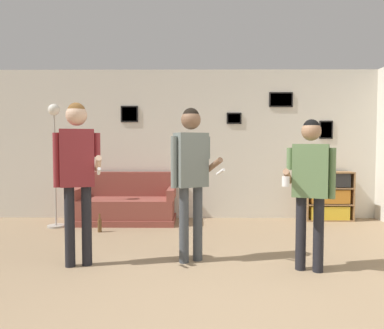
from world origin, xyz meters
The scene contains 10 objects.
ground_plane centered at (0.00, 0.00, 0.00)m, with size 20.00×20.00×0.00m, color #937A5B.
wall_back centered at (0.00, 3.92, 1.35)m, with size 8.67×0.08×2.70m.
couch centered at (-1.36, 3.50, 0.29)m, with size 1.73×0.80×0.86m.
bookshelf centered at (2.22, 3.70, 0.43)m, with size 0.83×0.30×0.87m.
floor_lamp centered at (-2.43, 3.11, 1.33)m, with size 0.28×0.28×2.00m.
person_player_foreground_left centered at (-1.44, 1.15, 1.13)m, with size 0.57×0.44×1.81m.
person_player_foreground_center centered at (-0.20, 1.32, 1.10)m, with size 0.60×0.39×1.76m.
person_watcher_holding_cup centered at (1.07, 1.01, 0.98)m, with size 0.57×0.36×1.61m.
bottle_on_floor centered at (-1.62, 2.75, 0.11)m, with size 0.06×0.06×0.29m.
drinking_cup centered at (2.09, 3.70, 0.92)m, with size 0.09×0.09×0.11m.
Camera 1 is at (-0.15, -2.93, 1.35)m, focal length 35.00 mm.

